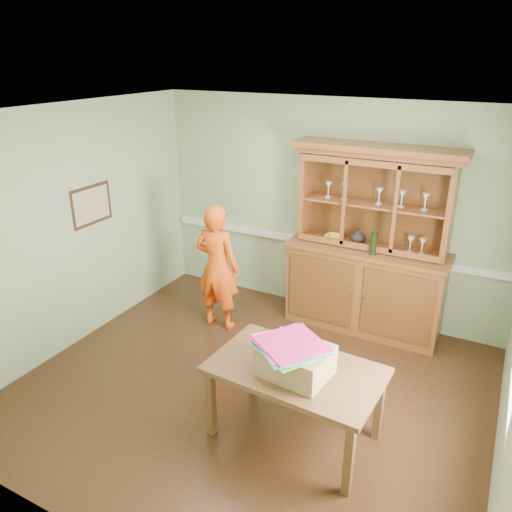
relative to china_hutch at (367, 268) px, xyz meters
The scene contains 12 objects.
floor 2.01m from the china_hutch, 109.50° to the right, with size 4.50×4.50×0.00m, color #3F2714.
ceiling 2.67m from the china_hutch, 109.50° to the right, with size 4.50×4.50×0.00m, color white.
wall_back 0.88m from the china_hutch, 157.70° to the left, with size 4.50×4.50×0.00m, color #8BA67C.
wall_left 3.41m from the china_hutch, 148.67° to the right, with size 4.00×4.00×0.00m, color #8BA67C.
wall_front 3.84m from the china_hutch, 99.38° to the right, with size 4.50×4.50×0.00m, color #8BA67C.
chair_rail 0.67m from the china_hutch, 159.71° to the left, with size 4.41×0.05×0.08m, color silver.
framed_map 3.28m from the china_hutch, 153.07° to the right, with size 0.03×0.60×0.46m.
china_hutch is the anchor object (origin of this frame).
dining_table 2.16m from the china_hutch, 89.37° to the right, with size 1.48×0.94×0.71m.
cardboard_box 2.23m from the china_hutch, 88.75° to the right, with size 0.54×0.44×0.25m, color #A78256.
kite_stack 2.26m from the china_hutch, 89.99° to the right, with size 0.67×0.67×0.04m.
person 1.78m from the china_hutch, 153.51° to the right, with size 0.57×0.37×1.56m, color #FB530F.
Camera 1 is at (1.98, -3.67, 3.19)m, focal length 35.00 mm.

